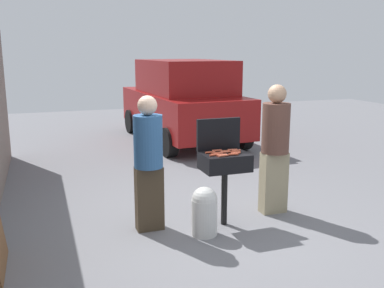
% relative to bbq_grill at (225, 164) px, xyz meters
% --- Properties ---
extents(ground_plane, '(24.00, 24.00, 0.00)m').
position_rel_bbq_grill_xyz_m(ground_plane, '(-0.24, -0.02, -0.81)').
color(ground_plane, slate).
extents(bbq_grill, '(0.60, 0.44, 0.96)m').
position_rel_bbq_grill_xyz_m(bbq_grill, '(0.00, 0.00, 0.00)').
color(bbq_grill, black).
rests_on(bbq_grill, ground).
extents(grill_lid_open, '(0.60, 0.05, 0.42)m').
position_rel_bbq_grill_xyz_m(grill_lid_open, '(0.00, 0.22, 0.36)').
color(grill_lid_open, black).
rests_on(grill_lid_open, bbq_grill).
extents(hot_dog_0, '(0.13, 0.03, 0.03)m').
position_rel_bbq_grill_xyz_m(hot_dog_0, '(0.13, -0.04, 0.16)').
color(hot_dog_0, '#AD4228').
rests_on(hot_dog_0, bbq_grill).
extents(hot_dog_1, '(0.13, 0.03, 0.03)m').
position_rel_bbq_grill_xyz_m(hot_dog_1, '(0.10, -0.09, 0.16)').
color(hot_dog_1, '#B74C33').
rests_on(hot_dog_1, bbq_grill).
extents(hot_dog_2, '(0.13, 0.04, 0.03)m').
position_rel_bbq_grill_xyz_m(hot_dog_2, '(-0.12, -0.04, 0.16)').
color(hot_dog_2, '#B74C33').
rests_on(hot_dog_2, bbq_grill).
extents(hot_dog_3, '(0.13, 0.03, 0.03)m').
position_rel_bbq_grill_xyz_m(hot_dog_3, '(0.17, 0.04, 0.16)').
color(hot_dog_3, '#B74C33').
rests_on(hot_dog_3, bbq_grill).
extents(hot_dog_4, '(0.13, 0.03, 0.03)m').
position_rel_bbq_grill_xyz_m(hot_dog_4, '(-0.18, 0.07, 0.16)').
color(hot_dog_4, '#AD4228').
rests_on(hot_dog_4, bbq_grill).
extents(hot_dog_5, '(0.13, 0.04, 0.03)m').
position_rel_bbq_grill_xyz_m(hot_dog_5, '(0.15, 0.10, 0.16)').
color(hot_dog_5, '#C6593D').
rests_on(hot_dog_5, bbq_grill).
extents(hot_dog_6, '(0.13, 0.04, 0.03)m').
position_rel_bbq_grill_xyz_m(hot_dog_6, '(0.03, 0.06, 0.16)').
color(hot_dog_6, '#AD4228').
rests_on(hot_dog_6, bbq_grill).
extents(hot_dog_7, '(0.13, 0.03, 0.03)m').
position_rel_bbq_grill_xyz_m(hot_dog_7, '(-0.13, -0.00, 0.16)').
color(hot_dog_7, '#AD4228').
rests_on(hot_dog_7, bbq_grill).
extents(hot_dog_8, '(0.13, 0.03, 0.03)m').
position_rel_bbq_grill_xyz_m(hot_dog_8, '(-0.09, -0.12, 0.16)').
color(hot_dog_8, '#C6593D').
rests_on(hot_dog_8, bbq_grill).
extents(hot_dog_9, '(0.13, 0.04, 0.03)m').
position_rel_bbq_grill_xyz_m(hot_dog_9, '(-0.09, -0.16, 0.16)').
color(hot_dog_9, '#C6593D').
rests_on(hot_dog_9, bbq_grill).
extents(hot_dog_10, '(0.13, 0.04, 0.03)m').
position_rel_bbq_grill_xyz_m(hot_dog_10, '(-0.06, 0.13, 0.16)').
color(hot_dog_10, '#B74C33').
rests_on(hot_dog_10, bbq_grill).
extents(hot_dog_11, '(0.13, 0.04, 0.03)m').
position_rel_bbq_grill_xyz_m(hot_dog_11, '(0.12, 0.01, 0.16)').
color(hot_dog_11, '#AD4228').
rests_on(hot_dog_11, bbq_grill).
extents(hot_dog_12, '(0.13, 0.04, 0.03)m').
position_rel_bbq_grill_xyz_m(hot_dog_12, '(0.05, -0.13, 0.16)').
color(hot_dog_12, '#AD4228').
rests_on(hot_dog_12, bbq_grill).
extents(hot_dog_13, '(0.13, 0.03, 0.03)m').
position_rel_bbq_grill_xyz_m(hot_dog_13, '(0.00, 0.02, 0.16)').
color(hot_dog_13, '#C6593D').
rests_on(hot_dog_13, bbq_grill).
extents(hot_dog_14, '(0.13, 0.04, 0.03)m').
position_rel_bbq_grill_xyz_m(hot_dog_14, '(-0.18, -0.08, 0.16)').
color(hot_dog_14, '#AD4228').
rests_on(hot_dog_14, bbq_grill).
extents(propane_tank, '(0.32, 0.32, 0.62)m').
position_rel_bbq_grill_xyz_m(propane_tank, '(-0.37, -0.23, -0.49)').
color(propane_tank, silver).
rests_on(propane_tank, ground).
extents(person_left, '(0.36, 0.36, 1.71)m').
position_rel_bbq_grill_xyz_m(person_left, '(-0.96, 0.17, 0.12)').
color(person_left, '#3F3323').
rests_on(person_left, ground).
extents(person_right, '(0.38, 0.38, 1.80)m').
position_rel_bbq_grill_xyz_m(person_right, '(0.83, 0.18, 0.16)').
color(person_right, gray).
rests_on(person_right, ground).
extents(parked_minivan, '(2.24, 4.51, 2.02)m').
position_rel_bbq_grill_xyz_m(parked_minivan, '(1.19, 5.32, 0.21)').
color(parked_minivan, maroon).
rests_on(parked_minivan, ground).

